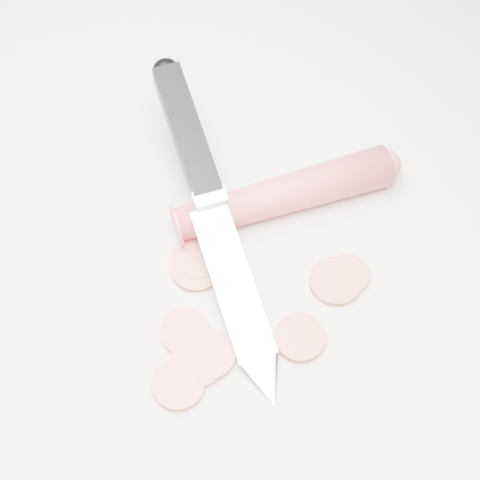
% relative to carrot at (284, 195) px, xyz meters
% --- Properties ---
extents(ground, '(2.40, 2.40, 0.00)m').
position_rel_carrot_xyz_m(ground, '(-0.01, -0.03, -0.02)').
color(ground, silver).
rests_on(ground, ground).
extents(carrot, '(0.16, 0.13, 0.03)m').
position_rel_carrot_xyz_m(carrot, '(0.00, 0.00, 0.00)').
color(carrot, '#E8464C').
rests_on(carrot, ground).
extents(carrot_slice_0, '(0.04, 0.04, 0.01)m').
position_rel_carrot_xyz_m(carrot_slice_0, '(-0.05, -0.07, -0.01)').
color(carrot_slice_0, '#E4644E').
rests_on(carrot_slice_0, ground).
extents(carrot_slice_1, '(0.04, 0.04, 0.01)m').
position_rel_carrot_xyz_m(carrot_slice_1, '(-0.04, -0.13, -0.01)').
color(carrot_slice_1, '#E4644E').
rests_on(carrot_slice_1, ground).
extents(carrot_slice_2, '(0.04, 0.04, 0.01)m').
position_rel_carrot_xyz_m(carrot_slice_2, '(0.04, -0.11, -0.01)').
color(carrot_slice_2, '#E4644E').
rests_on(carrot_slice_2, ground).
extents(carrot_slice_3, '(0.04, 0.04, 0.01)m').
position_rel_carrot_xyz_m(carrot_slice_3, '(-0.01, -0.14, -0.01)').
color(carrot_slice_3, '#E4644E').
rests_on(carrot_slice_3, ground).
extents(carrot_slice_4, '(0.03, 0.03, 0.01)m').
position_rel_carrot_xyz_m(carrot_slice_4, '(0.06, -0.05, -0.01)').
color(carrot_slice_4, '#E4644E').
rests_on(carrot_slice_4, ground).
extents(carrot_slice_5, '(0.04, 0.04, 0.01)m').
position_rel_carrot_xyz_m(carrot_slice_5, '(-0.05, -0.08, -0.01)').
color(carrot_slice_5, '#E4644E').
rests_on(carrot_slice_5, ground).
extents(carrot_slice_6, '(0.04, 0.04, 0.01)m').
position_rel_carrot_xyz_m(carrot_slice_6, '(-0.03, -0.16, -0.01)').
color(carrot_slice_6, '#E4644E').
rests_on(carrot_slice_6, ground).
extents(carrot_slice_7, '(0.04, 0.04, 0.01)m').
position_rel_carrot_xyz_m(carrot_slice_7, '(-0.02, -0.14, -0.01)').
color(carrot_slice_7, '#E4644E').
rests_on(carrot_slice_7, ground).
extents(carrot_slice_8, '(0.04, 0.04, 0.01)m').
position_rel_carrot_xyz_m(carrot_slice_8, '(0.06, -0.05, -0.01)').
color(carrot_slice_8, '#E4644E').
rests_on(carrot_slice_8, ground).
extents(kitchen_knife, '(0.19, 0.24, 0.07)m').
position_rel_carrot_xyz_m(kitchen_knife, '(-0.04, -0.05, 0.02)').
color(kitchen_knife, silver).
rests_on(kitchen_knife, ground).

